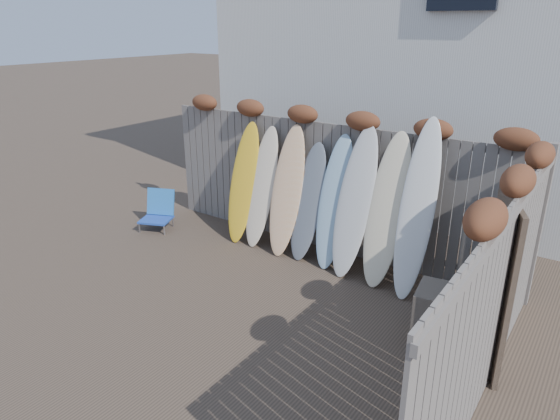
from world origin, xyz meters
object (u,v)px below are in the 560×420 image
Objects in this scene: wooden_crate at (444,321)px; beach_chair at (158,211)px; lattice_panel at (499,280)px; surfboard_0 at (243,183)px.

beach_chair is at bearing 173.07° from wooden_crate.
wooden_crate is at bearing -6.93° from beach_chair.
beach_chair is 0.95× the size of wooden_crate.
beach_chair is at bearing 154.51° from lattice_panel.
lattice_panel is (5.65, -0.43, 0.60)m from beach_chair.
wooden_crate is (5.22, -0.63, 0.05)m from beach_chair.
wooden_crate is 0.36× the size of surfboard_0.
beach_chair is 0.38× the size of lattice_panel.
surfboard_0 is at bearing 145.82° from lattice_panel.
wooden_crate is at bearing -22.21° from surfboard_0.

